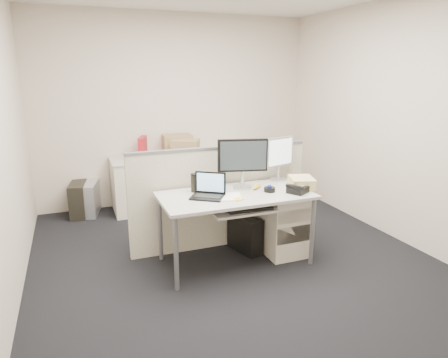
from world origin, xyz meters
name	(u,v)px	position (x,y,z in m)	size (l,w,h in m)	color
floor	(235,262)	(0.00, 0.00, -0.01)	(4.00, 4.50, 0.01)	black
wall_back	(176,110)	(0.00, 2.25, 1.35)	(4.00, 0.02, 2.70)	beige
wall_front	(434,201)	(0.00, -2.25, 1.35)	(4.00, 0.02, 2.70)	beige
wall_right	(400,122)	(2.00, 0.00, 1.35)	(0.02, 4.50, 2.70)	beige
desk	(236,200)	(0.00, 0.00, 0.66)	(1.50, 0.75, 0.73)	beige
keyboard_tray	(243,210)	(0.00, -0.18, 0.62)	(0.62, 0.32, 0.02)	beige
drawer_pedestal	(281,223)	(0.55, 0.05, 0.33)	(0.40, 0.55, 0.65)	beige
cubicle_partition	(220,198)	(0.00, 0.45, 0.55)	(2.00, 0.06, 1.10)	beige
back_counter	(184,181)	(0.00, 1.93, 0.36)	(2.00, 0.60, 0.72)	beige
monitor_main	(242,164)	(0.15, 0.18, 0.99)	(0.51, 0.20, 0.51)	black
monitor_small	(279,159)	(0.65, 0.32, 0.97)	(0.39, 0.19, 0.47)	#B7B7BC
laptop	(207,186)	(-0.30, -0.02, 0.84)	(0.31, 0.23, 0.23)	black
trackball	(270,189)	(0.35, -0.05, 0.75)	(0.11, 0.11, 0.04)	black
desk_phone	(298,189)	(0.60, -0.18, 0.76)	(0.20, 0.16, 0.06)	black
paper_stack	(230,197)	(-0.09, -0.08, 0.74)	(0.20, 0.26, 0.01)	white
sticky_pad	(238,199)	(-0.05, -0.18, 0.74)	(0.08, 0.08, 0.01)	yellow
travel_mug	(195,183)	(-0.35, 0.22, 0.82)	(0.08, 0.08, 0.17)	black
banana	(257,186)	(0.28, 0.10, 0.75)	(0.19, 0.05, 0.04)	gold
cellphone	(237,187)	(0.10, 0.20, 0.74)	(0.06, 0.11, 0.02)	black
manila_folders	(302,183)	(0.72, -0.05, 0.79)	(0.23, 0.30, 0.11)	tan
keyboard	(249,209)	(0.05, -0.22, 0.64)	(0.44, 0.16, 0.02)	black
pc_tower_desk	(245,234)	(0.20, 0.20, 0.20)	(0.17, 0.42, 0.40)	black
pc_tower_spare_dark	(79,199)	(-1.45, 2.03, 0.23)	(0.19, 0.49, 0.45)	black
pc_tower_spare_silver	(90,198)	(-1.30, 2.03, 0.22)	(0.19, 0.47, 0.44)	#B7B7BC
cardboard_box_left	(177,145)	(-0.05, 2.05, 0.87)	(0.41, 0.30, 0.30)	#9E8353
cardboard_box_right	(185,149)	(0.00, 1.81, 0.85)	(0.37, 0.29, 0.27)	#9E8353
red_binder	(143,148)	(-0.55, 2.03, 0.87)	(0.08, 0.33, 0.31)	maroon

